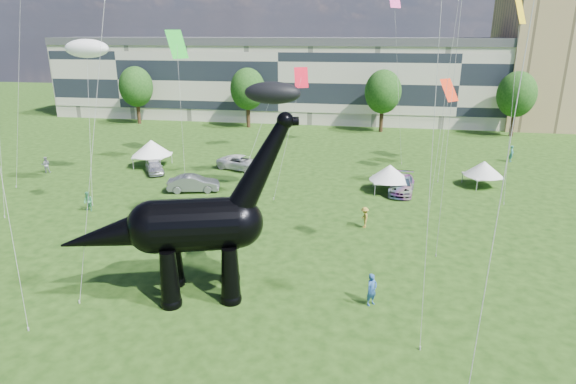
# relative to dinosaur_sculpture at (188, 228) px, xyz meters

# --- Properties ---
(ground) EXTENTS (220.00, 220.00, 0.00)m
(ground) POSITION_rel_dinosaur_sculpture_xyz_m (2.52, -4.22, -3.93)
(ground) COLOR #16330C
(ground) RESTS_ON ground
(terrace_row) EXTENTS (78.00, 11.00, 12.00)m
(terrace_row) POSITION_rel_dinosaur_sculpture_xyz_m (-5.48, 57.78, 2.07)
(terrace_row) COLOR beige
(terrace_row) RESTS_ON ground
(tree_far_left) EXTENTS (5.20, 5.20, 9.44)m
(tree_far_left) POSITION_rel_dinosaur_sculpture_xyz_m (-27.48, 48.78, 2.36)
(tree_far_left) COLOR #382314
(tree_far_left) RESTS_ON ground
(tree_mid_left) EXTENTS (5.20, 5.20, 9.44)m
(tree_mid_left) POSITION_rel_dinosaur_sculpture_xyz_m (-9.48, 48.78, 2.36)
(tree_mid_left) COLOR #382314
(tree_mid_left) RESTS_ON ground
(tree_mid_right) EXTENTS (5.20, 5.20, 9.44)m
(tree_mid_right) POSITION_rel_dinosaur_sculpture_xyz_m (10.52, 48.78, 2.36)
(tree_mid_right) COLOR #382314
(tree_mid_right) RESTS_ON ground
(tree_far_right) EXTENTS (5.20, 5.20, 9.44)m
(tree_far_right) POSITION_rel_dinosaur_sculpture_xyz_m (28.52, 48.78, 2.36)
(tree_far_right) COLOR #382314
(tree_far_right) RESTS_ON ground
(dinosaur_sculpture) EXTENTS (12.62, 5.62, 10.40)m
(dinosaur_sculpture) POSITION_rel_dinosaur_sculpture_xyz_m (0.00, 0.00, 0.00)
(dinosaur_sculpture) COLOR black
(dinosaur_sculpture) RESTS_ON ground
(car_silver) EXTENTS (3.44, 4.18, 1.34)m
(car_silver) POSITION_rel_dinosaur_sculpture_xyz_m (-12.57, 22.28, -3.26)
(car_silver) COLOR silver
(car_silver) RESTS_ON ground
(car_grey) EXTENTS (4.89, 2.70, 1.53)m
(car_grey) POSITION_rel_dinosaur_sculpture_xyz_m (-6.44, 17.28, -3.16)
(car_grey) COLOR slate
(car_grey) RESTS_ON ground
(car_white) EXTENTS (5.81, 3.94, 1.48)m
(car_white) POSITION_rel_dinosaur_sculpture_xyz_m (-4.10, 25.29, -3.19)
(car_white) COLOR white
(car_white) RESTS_ON ground
(car_dark) EXTENTS (2.67, 5.31, 1.48)m
(car_dark) POSITION_rel_dinosaur_sculpture_xyz_m (12.26, 20.30, -3.19)
(car_dark) COLOR #595960
(car_dark) RESTS_ON ground
(gazebo_near) EXTENTS (3.84, 3.84, 2.52)m
(gazebo_near) POSITION_rel_dinosaur_sculpture_xyz_m (11.11, 20.46, -2.15)
(gazebo_near) COLOR white
(gazebo_near) RESTS_ON ground
(gazebo_far) EXTENTS (4.50, 4.50, 2.45)m
(gazebo_far) POSITION_rel_dinosaur_sculpture_xyz_m (19.82, 23.62, -2.21)
(gazebo_far) COLOR silver
(gazebo_far) RESTS_ON ground
(gazebo_left) EXTENTS (4.23, 4.23, 2.90)m
(gazebo_left) POSITION_rel_dinosaur_sculpture_xyz_m (-13.95, 24.85, -1.89)
(gazebo_left) COLOR white
(gazebo_left) RESTS_ON ground
(visitors) EXTENTS (49.42, 33.98, 1.85)m
(visitors) POSITION_rel_dinosaur_sculpture_xyz_m (-3.16, 14.25, -3.10)
(visitors) COLOR olive
(visitors) RESTS_ON ground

